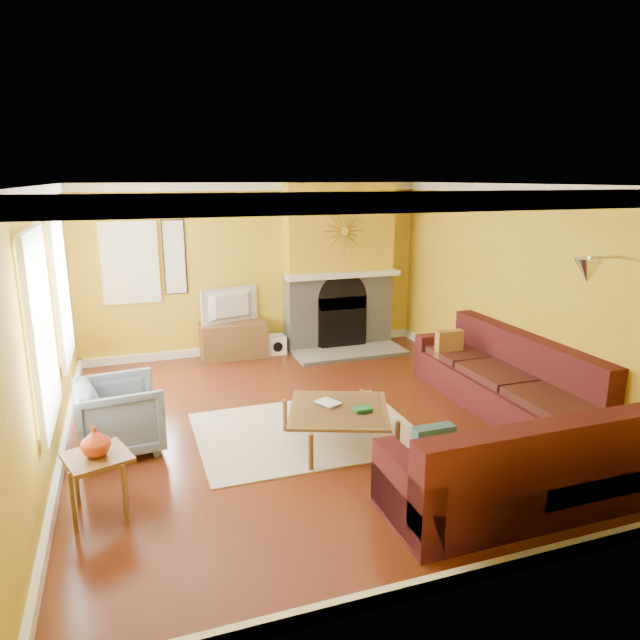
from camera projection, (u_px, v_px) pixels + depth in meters
name	position (u px, v px, depth m)	size (l,w,h in m)	color
floor	(315.00, 421.00, 6.70)	(5.50, 6.00, 0.02)	maroon
ceiling	(315.00, 184.00, 6.04)	(5.50, 6.00, 0.02)	white
wall_back	(255.00, 269.00, 9.13)	(5.50, 0.02, 2.70)	gold
wall_front	(467.00, 409.00, 3.61)	(5.50, 0.02, 2.70)	gold
wall_left	(44.00, 330.00, 5.49)	(0.02, 6.00, 2.70)	gold
wall_right	(521.00, 293.00, 7.24)	(0.02, 6.00, 2.70)	gold
baseboard	(315.00, 416.00, 6.68)	(5.50, 6.00, 0.12)	white
crown_molding	(315.00, 190.00, 6.06)	(5.50, 6.00, 0.12)	white
window_left_near	(60.00, 290.00, 6.66)	(0.06, 1.22, 1.72)	white
window_left_far	(39.00, 329.00, 4.92)	(0.06, 1.22, 1.72)	white
window_back	(130.00, 263.00, 8.43)	(0.82, 0.06, 1.22)	white
wall_art	(175.00, 257.00, 8.63)	(0.34, 0.04, 1.14)	white
fireplace	(339.00, 267.00, 9.36)	(1.80, 0.40, 2.70)	gray
mantel	(344.00, 275.00, 9.17)	(1.92, 0.22, 0.08)	white
hearth	(350.00, 353.00, 9.18)	(1.80, 0.70, 0.06)	gray
sunburst	(344.00, 231.00, 9.01)	(0.70, 0.04, 0.70)	olive
rug	(306.00, 431.00, 6.40)	(2.40, 1.80, 0.02)	beige
sectional_sofa	(454.00, 396.00, 6.25)	(2.84, 3.75, 0.90)	#4A171A
coffee_table	(339.00, 426.00, 6.07)	(1.03, 1.03, 0.41)	white
media_console	(234.00, 340.00, 9.00)	(1.02, 0.46, 0.56)	brown
tv	(232.00, 306.00, 8.86)	(0.95, 0.12, 0.55)	black
subwoofer	(275.00, 344.00, 9.23)	(0.30, 0.30, 0.30)	white
armchair	(120.00, 416.00, 5.89)	(0.81, 0.84, 0.76)	slate
side_table	(100.00, 484.00, 4.79)	(0.49, 0.49, 0.54)	brown
vase	(95.00, 441.00, 4.69)	(0.24, 0.24, 0.25)	#CC4224
book	(322.00, 405.00, 6.07)	(0.19, 0.25, 0.02)	white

